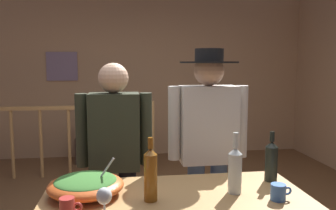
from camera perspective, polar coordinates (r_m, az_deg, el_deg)
name	(u,v)px	position (r m, az deg, el deg)	size (l,w,h in m)	color
back_wall	(142,71)	(5.87, -4.39, 5.63)	(5.63, 0.10, 2.86)	tan
framed_picture	(62,66)	(5.88, -17.09, 6.12)	(0.49, 0.03, 0.46)	slate
stair_railing	(84,132)	(4.91, -13.63, -4.34)	(2.71, 0.10, 1.04)	#B2844C
tv_console	(105,148)	(5.68, -10.33, -7.03)	(0.90, 0.40, 0.40)	#38281E
flat_screen_tv	(104,120)	(5.56, -10.45, -2.39)	(0.65, 0.12, 0.46)	black
serving_table	(176,210)	(2.05, 1.28, -16.88)	(1.50, 0.70, 0.82)	#B2844C
salad_bowl	(86,185)	(2.06, -13.41, -12.65)	(0.43, 0.43, 0.22)	#DB5B23
wine_glass	(104,198)	(1.70, -10.50, -14.80)	(0.07, 0.07, 0.17)	silver
wine_bottle_clear	(235,169)	(2.04, 11.01, -10.35)	(0.08, 0.08, 0.35)	silver
wine_bottle_amber	(151,174)	(1.90, -2.89, -11.29)	(0.07, 0.07, 0.35)	brown
wine_bottle_dark	(271,160)	(2.30, 16.69, -8.76)	(0.08, 0.08, 0.32)	black
mug_red	(68,209)	(1.78, -16.24, -16.12)	(0.11, 0.07, 0.11)	#B7332D
mug_blue	(279,192)	(2.03, 17.79, -13.53)	(0.12, 0.08, 0.09)	#3866B2
person_standing_left	(115,152)	(2.58, -8.79, -7.70)	(0.55, 0.22, 1.57)	black
person_standing_right	(208,138)	(2.64, 6.63, -5.37)	(0.61, 0.43, 1.67)	#3D5684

